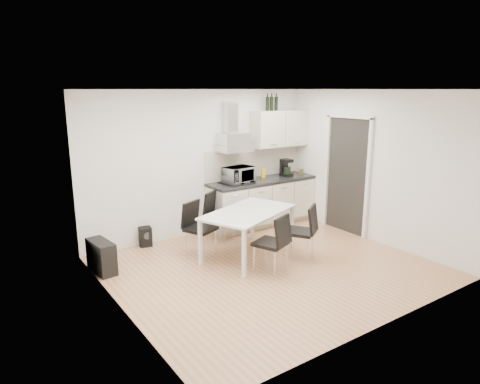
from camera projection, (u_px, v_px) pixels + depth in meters
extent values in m
plane|color=tan|center=(269.00, 267.00, 6.41)|extent=(4.50, 4.50, 0.00)
cube|color=white|center=(202.00, 163.00, 7.71)|extent=(4.50, 0.10, 2.60)
cube|color=white|center=(389.00, 216.00, 4.50)|extent=(4.50, 0.10, 2.60)
cube|color=white|center=(116.00, 207.00, 4.87)|extent=(0.10, 4.00, 2.60)
cube|color=white|center=(373.00, 167.00, 7.34)|extent=(0.10, 4.00, 2.60)
plane|color=white|center=(272.00, 89.00, 5.80)|extent=(4.50, 4.50, 0.00)
cube|color=white|center=(346.00, 176.00, 7.82)|extent=(0.08, 1.04, 2.10)
cube|color=beige|center=(260.00, 222.00, 8.43)|extent=(2.16, 0.52, 0.10)
cube|color=beige|center=(262.00, 201.00, 8.29)|extent=(2.20, 0.60, 0.76)
cube|color=black|center=(262.00, 180.00, 8.19)|extent=(2.22, 0.64, 0.04)
cube|color=beige|center=(253.00, 162.00, 8.35)|extent=(2.20, 0.02, 0.58)
cube|color=beige|center=(279.00, 129.00, 8.35)|extent=(1.20, 0.35, 0.70)
cube|color=silver|center=(234.00, 143.00, 7.75)|extent=(0.60, 0.46, 0.30)
cube|color=silver|center=(230.00, 118.00, 7.74)|extent=(0.22, 0.20, 0.55)
imported|color=silver|center=(239.00, 173.00, 7.83)|extent=(0.58, 0.37, 0.37)
cube|color=yellow|center=(263.00, 173.00, 8.31)|extent=(0.08, 0.04, 0.18)
cylinder|color=brown|center=(300.00, 172.00, 8.65)|extent=(0.04, 0.04, 0.11)
cylinder|color=#4C6626|center=(302.00, 171.00, 8.68)|extent=(0.04, 0.04, 0.11)
cylinder|color=black|center=(267.00, 102.00, 8.06)|extent=(0.07, 0.07, 0.32)
cylinder|color=black|center=(272.00, 102.00, 8.12)|extent=(0.07, 0.07, 0.32)
cylinder|color=black|center=(276.00, 102.00, 8.18)|extent=(0.07, 0.07, 0.32)
cube|color=white|center=(249.00, 212.00, 6.67)|extent=(1.77, 1.40, 0.03)
cube|color=white|center=(244.00, 254.00, 5.96)|extent=(0.06, 0.06, 0.72)
cube|color=white|center=(292.00, 227.00, 7.13)|extent=(0.06, 0.06, 0.72)
cube|color=white|center=(200.00, 243.00, 6.39)|extent=(0.06, 0.06, 0.72)
cube|color=white|center=(252.00, 219.00, 7.56)|extent=(0.06, 0.06, 0.72)
cube|color=black|center=(102.00, 257.00, 6.20)|extent=(0.30, 0.59, 0.47)
cube|color=gold|center=(109.00, 244.00, 6.23)|extent=(0.07, 0.51, 0.08)
cube|color=black|center=(145.00, 237.00, 7.25)|extent=(0.23, 0.21, 0.33)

